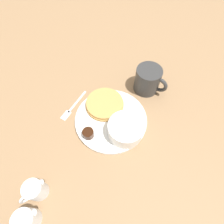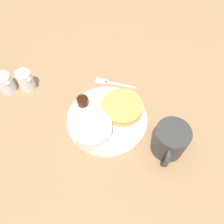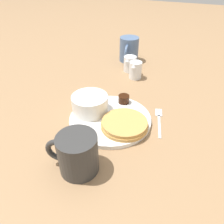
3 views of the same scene
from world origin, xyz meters
The scene contains 11 objects.
ground_plane centered at (0.00, 0.00, 0.00)m, with size 4.00×4.00×0.00m, color #93704C.
plate centered at (0.00, 0.00, 0.01)m, with size 0.23×0.23×0.01m.
pancake_stack centered at (0.05, -0.02, 0.02)m, with size 0.13×0.13×0.02m.
bowl centered at (-0.07, 0.01, 0.04)m, with size 0.10×0.10×0.05m.
syrup_cup centered at (0.01, 0.09, 0.02)m, with size 0.03×0.03×0.02m.
butter_ramekin centered at (-0.08, 0.02, 0.03)m, with size 0.05×0.05×0.04m.
coffee_mug centered at (0.00, -0.18, 0.05)m, with size 0.12×0.09×0.09m.
creamer_pitcher_near centered at (-0.01, 0.29, 0.03)m, with size 0.05×0.07×0.07m.
creamer_pitcher_far centered at (-0.05, 0.34, 0.03)m, with size 0.05×0.07×0.06m.
fork centered at (0.13, 0.06, 0.00)m, with size 0.04×0.13×0.00m.
second_mug centered at (-0.09, 0.44, 0.05)m, with size 0.08×0.12×0.10m.
Camera 3 is at (0.19, -0.46, 0.39)m, focal length 35.00 mm.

